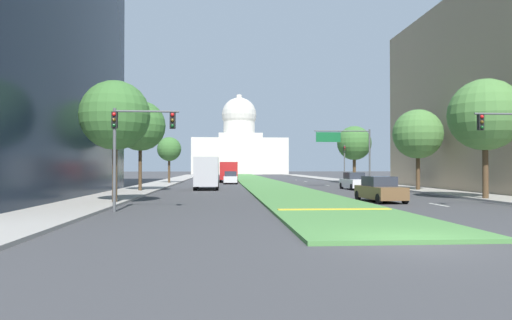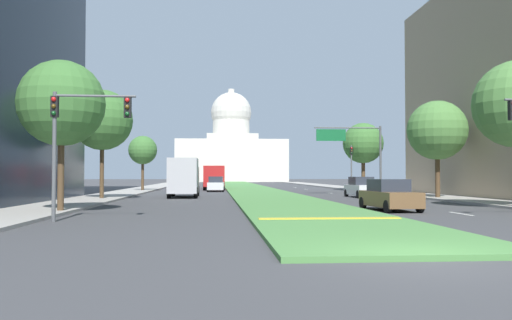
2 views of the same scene
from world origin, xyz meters
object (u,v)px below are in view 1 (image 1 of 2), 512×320
at_px(street_tree_left_far, 169,149).
at_px(sedan_lead_stopped, 380,190).
at_px(capitol_building, 239,148).
at_px(street_tree_left_near, 115,116).
at_px(street_tree_right_near, 485,115).
at_px(traffic_light_far_right, 344,159).
at_px(street_tree_left_mid, 140,126).
at_px(street_tree_right_far, 354,143).
at_px(sedan_midblock, 354,181).
at_px(street_tree_right_mid, 418,134).
at_px(traffic_light_near_left, 132,136).
at_px(sedan_distant, 231,178).
at_px(city_bus, 228,170).
at_px(box_truck_delivery, 207,173).
at_px(overhead_guide_sign, 348,145).

relative_size(street_tree_left_far, sedan_lead_stopped, 1.39).
height_order(capitol_building, street_tree_left_near, capitol_building).
bearing_deg(street_tree_left_near, street_tree_right_near, 3.46).
bearing_deg(traffic_light_far_right, street_tree_left_mid, -141.44).
distance_m(capitol_building, street_tree_left_far, 86.92).
distance_m(traffic_light_far_right, street_tree_left_mid, 30.49).
bearing_deg(street_tree_right_far, street_tree_left_far, -179.53).
bearing_deg(street_tree_left_far, street_tree_left_mid, -90.61).
bearing_deg(sedan_midblock, street_tree_left_far, 139.40).
distance_m(street_tree_right_mid, street_tree_right_far, 21.11).
relative_size(traffic_light_near_left, sedan_distant, 1.18).
relative_size(traffic_light_near_left, street_tree_right_far, 0.66).
xyz_separation_m(street_tree_left_far, city_bus, (8.01, 7.34, -2.86)).
relative_size(sedan_midblock, sedan_distant, 0.98).
xyz_separation_m(traffic_light_far_right, city_bus, (-15.53, 8.87, -1.54)).
xyz_separation_m(traffic_light_far_right, sedan_distant, (-15.30, 0.36, -2.52)).
bearing_deg(capitol_building, sedan_distant, -92.88).
bearing_deg(box_truck_delivery, city_bus, 84.07).
height_order(street_tree_right_mid, box_truck_delivery, street_tree_right_mid).
distance_m(overhead_guide_sign, street_tree_right_near, 21.39).
relative_size(capitol_building, overhead_guide_sign, 4.60).
relative_size(capitol_building, street_tree_left_far, 4.77).
bearing_deg(overhead_guide_sign, traffic_light_near_left, -124.59).
bearing_deg(street_tree_left_mid, capitol_building, 83.12).
distance_m(traffic_light_far_right, sedan_distant, 15.51).
bearing_deg(street_tree_right_mid, capitol_building, 96.71).
bearing_deg(street_tree_right_far, city_bus, 157.68).
height_order(overhead_guide_sign, street_tree_left_mid, street_tree_left_mid).
xyz_separation_m(street_tree_right_near, sedan_lead_stopped, (-7.48, -0.64, -4.97)).
bearing_deg(city_bus, street_tree_left_near, -100.07).
xyz_separation_m(traffic_light_far_right, street_tree_left_far, (-23.54, 1.52, 1.31)).
relative_size(street_tree_right_far, sedan_midblock, 1.84).
height_order(sedan_distant, city_bus, city_bus).
bearing_deg(street_tree_left_far, sedan_distant, -8.05).
xyz_separation_m(overhead_guide_sign, sedan_lead_stopped, (-4.06, -21.74, -3.91)).
distance_m(capitol_building, traffic_light_far_right, 88.26).
xyz_separation_m(traffic_light_near_left, overhead_guide_sign, (18.74, 27.18, 0.89)).
relative_size(capitol_building, sedan_midblock, 6.94).
relative_size(street_tree_right_near, sedan_lead_stopped, 1.81).
bearing_deg(street_tree_left_far, street_tree_right_near, -52.79).
relative_size(street_tree_right_near, sedan_midblock, 1.90).
height_order(street_tree_left_mid, street_tree_right_far, street_tree_left_mid).
bearing_deg(traffic_light_far_right, street_tree_right_far, 42.99).
height_order(traffic_light_far_right, street_tree_left_far, street_tree_left_far).
height_order(overhead_guide_sign, sedan_midblock, overhead_guide_sign).
height_order(street_tree_left_near, street_tree_right_far, street_tree_right_far).
xyz_separation_m(capitol_building, sedan_midblock, (7.61, -103.25, -7.67)).
bearing_deg(street_tree_right_near, street_tree_left_far, 127.21).
height_order(traffic_light_near_left, box_truck_delivery, traffic_light_near_left).
bearing_deg(sedan_midblock, traffic_light_far_right, 78.19).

